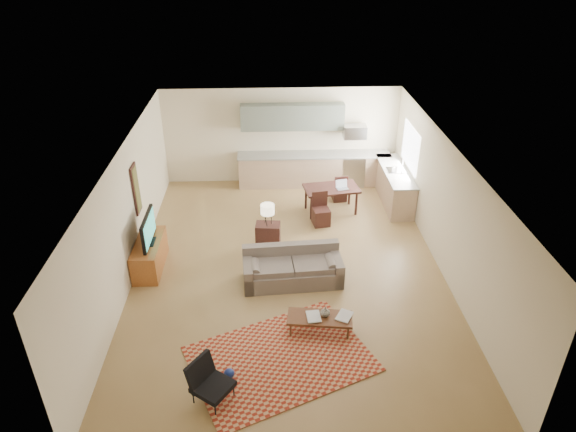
{
  "coord_description": "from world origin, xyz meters",
  "views": [
    {
      "loc": [
        -0.42,
        -9.03,
        6.41
      ],
      "look_at": [
        0.0,
        0.3,
        1.15
      ],
      "focal_mm": 32.0,
      "sensor_mm": 36.0,
      "label": 1
    }
  ],
  "objects_px": {
    "sofa": "(293,267)",
    "coffee_table": "(320,324)",
    "tv_credenza": "(150,255)",
    "dining_table": "(331,200)",
    "armchair": "(213,383)",
    "console_table": "(268,236)"
  },
  "relations": [
    {
      "from": "coffee_table",
      "to": "console_table",
      "type": "bearing_deg",
      "value": 114.84
    },
    {
      "from": "tv_credenza",
      "to": "dining_table",
      "type": "bearing_deg",
      "value": 29.2
    },
    {
      "from": "coffee_table",
      "to": "dining_table",
      "type": "xyz_separation_m",
      "value": [
        0.73,
        4.51,
        0.17
      ]
    },
    {
      "from": "sofa",
      "to": "dining_table",
      "type": "relative_size",
      "value": 1.55
    },
    {
      "from": "coffee_table",
      "to": "console_table",
      "type": "xyz_separation_m",
      "value": [
        -0.89,
        2.83,
        0.14
      ]
    },
    {
      "from": "armchair",
      "to": "tv_credenza",
      "type": "bearing_deg",
      "value": 60.09
    },
    {
      "from": "coffee_table",
      "to": "dining_table",
      "type": "height_order",
      "value": "dining_table"
    },
    {
      "from": "sofa",
      "to": "tv_credenza",
      "type": "xyz_separation_m",
      "value": [
        -3.02,
        0.64,
        -0.05
      ]
    },
    {
      "from": "armchair",
      "to": "dining_table",
      "type": "distance_m",
      "value": 6.48
    },
    {
      "from": "tv_credenza",
      "to": "dining_table",
      "type": "xyz_separation_m",
      "value": [
        4.16,
        2.32,
        0.02
      ]
    },
    {
      "from": "sofa",
      "to": "coffee_table",
      "type": "relative_size",
      "value": 1.8
    },
    {
      "from": "tv_credenza",
      "to": "console_table",
      "type": "height_order",
      "value": "tv_credenza"
    },
    {
      "from": "dining_table",
      "to": "tv_credenza",
      "type": "bearing_deg",
      "value": -159.62
    },
    {
      "from": "armchair",
      "to": "dining_table",
      "type": "relative_size",
      "value": 0.52
    },
    {
      "from": "coffee_table",
      "to": "dining_table",
      "type": "bearing_deg",
      "value": 88.13
    },
    {
      "from": "armchair",
      "to": "dining_table",
      "type": "bearing_deg",
      "value": 12.94
    },
    {
      "from": "armchair",
      "to": "console_table",
      "type": "bearing_deg",
      "value": 24.04
    },
    {
      "from": "armchair",
      "to": "console_table",
      "type": "relative_size",
      "value": 1.11
    },
    {
      "from": "console_table",
      "to": "coffee_table",
      "type": "bearing_deg",
      "value": -66.89
    },
    {
      "from": "sofa",
      "to": "console_table",
      "type": "bearing_deg",
      "value": 106.75
    },
    {
      "from": "tv_credenza",
      "to": "dining_table",
      "type": "height_order",
      "value": "dining_table"
    },
    {
      "from": "tv_credenza",
      "to": "armchair",
      "type": "bearing_deg",
      "value": -65.7
    }
  ]
}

